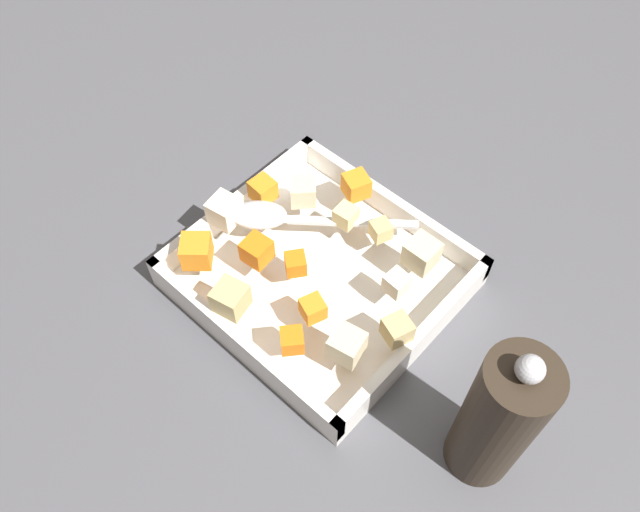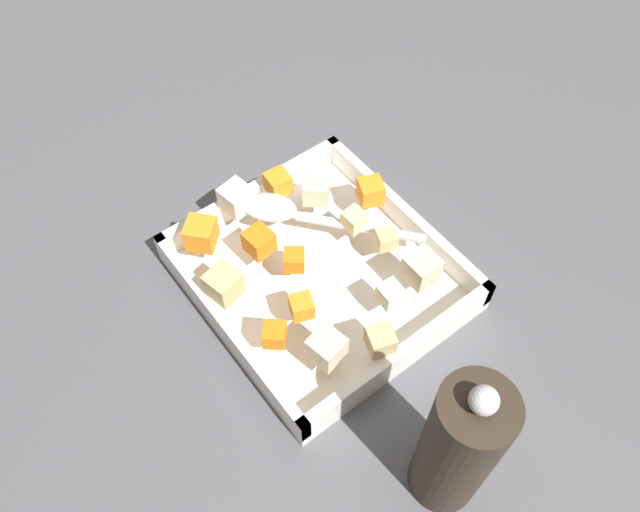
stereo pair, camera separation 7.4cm
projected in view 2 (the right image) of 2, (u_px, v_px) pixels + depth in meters
The scene contains 20 objects.
ground_plane at pixel (319, 301), 0.77m from camera, with size 4.00×4.00×0.00m, color #4C4C51.
baking_dish at pixel (320, 277), 0.78m from camera, with size 0.30×0.27×0.05m.
carrot_chunk_corner_se at pixel (371, 191), 0.79m from camera, with size 0.03×0.03×0.03m, color orange.
carrot_chunk_mid_right at pixel (302, 307), 0.70m from camera, with size 0.02×0.02×0.02m, color orange.
carrot_chunk_mid_left at pixel (259, 242), 0.75m from camera, with size 0.03×0.03×0.03m, color orange.
carrot_chunk_near_right at pixel (294, 260), 0.74m from camera, with size 0.02×0.02×0.02m, color orange.
carrot_chunk_corner_ne at pixel (275, 335), 0.68m from camera, with size 0.02×0.02×0.02m, color orange.
carrot_chunk_front_center at pixel (278, 183), 0.80m from camera, with size 0.03×0.03×0.03m, color orange.
carrot_chunk_heap_side at pixel (201, 234), 0.75m from camera, with size 0.03×0.03×0.03m, color orange.
potato_chunk_corner_nw at pixel (316, 190), 0.79m from camera, with size 0.03×0.03×0.03m, color beige.
potato_chunk_center at pixel (327, 348), 0.67m from camera, with size 0.03×0.03×0.03m, color beige.
potato_chunk_back_center at pixel (421, 268), 0.72m from camera, with size 0.03×0.03×0.03m, color beige.
potato_chunk_near_left at pixel (224, 284), 0.71m from camera, with size 0.03×0.03×0.03m, color tan.
potato_chunk_near_spoon at pixel (354, 220), 0.77m from camera, with size 0.02×0.02×0.02m, color #E0CC89.
potato_chunk_far_right at pixel (386, 239), 0.75m from camera, with size 0.02×0.02×0.02m, color tan.
potato_chunk_corner_sw at pixel (379, 342), 0.67m from camera, with size 0.03×0.03×0.03m, color tan.
parsnip_chunk_heap_top at pixel (390, 294), 0.71m from camera, with size 0.02×0.02×0.02m, color silver.
parsnip_chunk_under_handle at pixel (236, 198), 0.78m from camera, with size 0.03×0.03×0.03m, color silver.
serving_spoon at pixel (280, 209), 0.78m from camera, with size 0.19×0.16×0.02m.
pepper_mill at pixel (458, 447), 0.57m from camera, with size 0.07×0.07×0.22m.
Camera 2 is at (0.31, -0.24, 0.67)m, focal length 36.40 mm.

